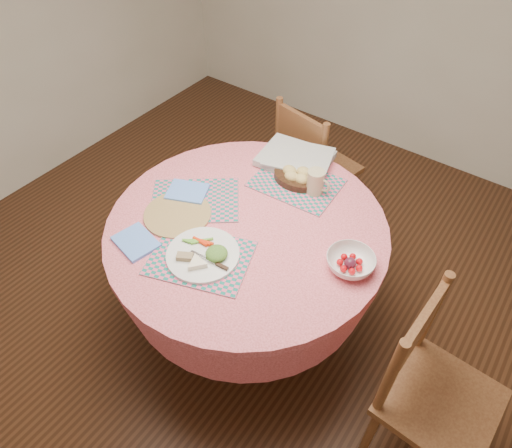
% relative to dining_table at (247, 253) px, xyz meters
% --- Properties ---
extents(ground, '(4.00, 4.00, 0.00)m').
position_rel_dining_table_xyz_m(ground, '(0.00, 0.00, -0.56)').
color(ground, '#331C0F').
rests_on(ground, ground).
extents(dining_table, '(1.24, 1.24, 0.75)m').
position_rel_dining_table_xyz_m(dining_table, '(0.00, 0.00, 0.00)').
color(dining_table, pink).
rests_on(dining_table, ground).
extents(chair_right, '(0.42, 0.44, 0.91)m').
position_rel_dining_table_xyz_m(chair_right, '(0.94, -0.08, -0.08)').
color(chair_right, brown).
rests_on(chair_right, ground).
extents(chair_back, '(0.49, 0.47, 0.90)m').
position_rel_dining_table_xyz_m(chair_back, '(-0.15, 0.85, -0.09)').
color(chair_back, brown).
rests_on(chair_back, ground).
extents(placemat_front, '(0.48, 0.42, 0.01)m').
position_rel_dining_table_xyz_m(placemat_front, '(-0.03, -0.27, 0.20)').
color(placemat_front, '#15776A').
rests_on(placemat_front, dining_table).
extents(placemat_left, '(0.50, 0.48, 0.01)m').
position_rel_dining_table_xyz_m(placemat_left, '(-0.28, -0.02, 0.20)').
color(placemat_left, '#15776A').
rests_on(placemat_left, dining_table).
extents(placemat_back, '(0.42, 0.32, 0.01)m').
position_rel_dining_table_xyz_m(placemat_back, '(0.03, 0.36, 0.20)').
color(placemat_back, '#15776A').
rests_on(placemat_back, dining_table).
extents(wicker_trivet, '(0.30, 0.30, 0.01)m').
position_rel_dining_table_xyz_m(wicker_trivet, '(-0.28, -0.14, 0.20)').
color(wicker_trivet, '#A37547').
rests_on(wicker_trivet, dining_table).
extents(napkin_near, '(0.21, 0.17, 0.01)m').
position_rel_dining_table_xyz_m(napkin_near, '(-0.31, -0.36, 0.20)').
color(napkin_near, '#6195FB').
rests_on(napkin_near, dining_table).
extents(napkin_far, '(0.22, 0.20, 0.01)m').
position_rel_dining_table_xyz_m(napkin_far, '(-0.34, -0.00, 0.21)').
color(napkin_far, '#6195FB').
rests_on(napkin_far, placemat_left).
extents(dinner_plate, '(0.30, 0.30, 0.05)m').
position_rel_dining_table_xyz_m(dinner_plate, '(-0.03, -0.26, 0.22)').
color(dinner_plate, white).
rests_on(dinner_plate, placemat_front).
extents(bread_bowl, '(0.23, 0.23, 0.08)m').
position_rel_dining_table_xyz_m(bread_bowl, '(0.02, 0.37, 0.23)').
color(bread_bowl, black).
rests_on(bread_bowl, placemat_back).
extents(latte_mug, '(0.12, 0.08, 0.12)m').
position_rel_dining_table_xyz_m(latte_mug, '(0.13, 0.35, 0.26)').
color(latte_mug, tan).
rests_on(latte_mug, placemat_back).
extents(fruit_bowl, '(0.21, 0.21, 0.06)m').
position_rel_dining_table_xyz_m(fruit_bowl, '(0.48, 0.05, 0.22)').
color(fruit_bowl, white).
rests_on(fruit_bowl, dining_table).
extents(newspaper_stack, '(0.40, 0.33, 0.04)m').
position_rel_dining_table_xyz_m(newspaper_stack, '(-0.07, 0.50, 0.22)').
color(newspaper_stack, silver).
rests_on(newspaper_stack, dining_table).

